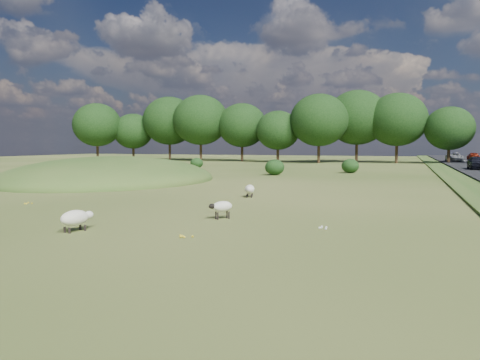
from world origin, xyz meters
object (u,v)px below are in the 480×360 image
object	(u,v)px
sheep_1	(222,207)
sheep_3	(76,218)
car_1	(454,157)
car_0	(473,156)
sheep_0	(250,189)
car_6	(477,162)

from	to	relation	value
sheep_1	sheep_3	bearing A→B (deg)	3.96
car_1	sheep_3	bearing A→B (deg)	-104.85
sheep_1	car_0	size ratio (longest dim) A/B	0.22
sheep_0	car_1	size ratio (longest dim) A/B	0.25
car_0	car_1	xyz separation A→B (m)	(-3.80, -8.43, 0.10)
car_0	car_6	world-z (taller)	car_6
car_0	car_1	size ratio (longest dim) A/B	0.82
sheep_1	car_1	bearing A→B (deg)	-146.45
sheep_1	sheep_3	xyz separation A→B (m)	(-3.74, -4.12, -0.03)
car_0	car_1	world-z (taller)	car_1
car_0	sheep_3	bearing A→B (deg)	74.06
sheep_0	sheep_3	size ratio (longest dim) A/B	0.95
sheep_1	car_1	distance (m)	65.73
sheep_0	car_1	xyz separation A→B (m)	(15.71, 56.47, 0.51)
sheep_1	car_6	world-z (taller)	car_6
sheep_1	car_1	size ratio (longest dim) A/B	0.18
car_1	car_6	world-z (taller)	car_6
sheep_1	car_1	world-z (taller)	car_1
sheep_3	car_6	size ratio (longest dim) A/B	0.31
sheep_3	car_1	bearing A→B (deg)	0.63
sheep_0	car_0	distance (m)	67.76
sheep_1	car_0	distance (m)	74.80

